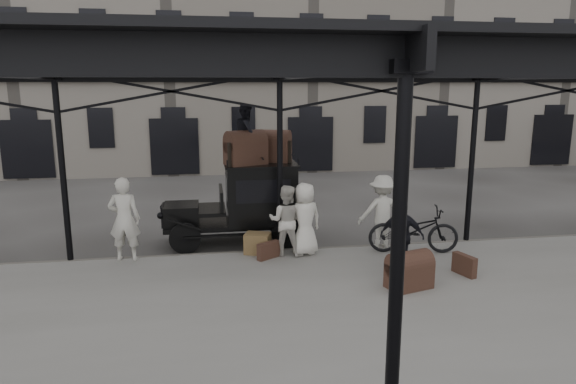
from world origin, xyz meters
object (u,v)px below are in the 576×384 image
taxi (249,199)px  bicycle (413,230)px  porter_official (402,236)px  steamer_trunk_platform (409,273)px  porter_left (124,219)px  steamer_trunk_roof_near (246,150)px

taxi → bicycle: taxi is taller
taxi → bicycle: bearing=-26.6°
taxi → porter_official: size_ratio=2.26×
porter_official → bicycle: 1.44m
taxi → steamer_trunk_platform: bearing=-54.5°
bicycle → steamer_trunk_platform: (-0.96, -2.13, -0.25)m
porter_left → taxi: bearing=-149.9°
porter_official → bicycle: bearing=-95.4°
bicycle → steamer_trunk_roof_near: bearing=78.2°
porter_left → steamer_trunk_roof_near: 3.45m
bicycle → steamer_trunk_platform: bearing=167.1°
steamer_trunk_roof_near → steamer_trunk_platform: steamer_trunk_roof_near is taller
taxi → steamer_trunk_platform: 5.05m
steamer_trunk_roof_near → steamer_trunk_platform: (2.98, -3.82, -2.08)m
taxi → steamer_trunk_roof_near: 1.37m
taxi → porter_left: (-3.01, -1.41, -0.06)m
porter_official → steamer_trunk_roof_near: steamer_trunk_roof_near is taller
porter_official → bicycle: porter_official is taller
porter_official → steamer_trunk_platform: (-0.19, -0.93, -0.49)m
porter_left → steamer_trunk_platform: size_ratio=2.26×
porter_left → porter_official: 6.35m
porter_left → bicycle: 6.91m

